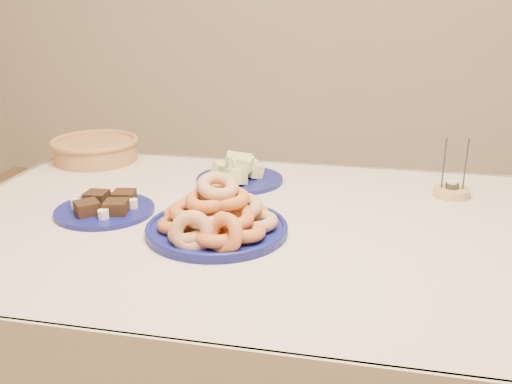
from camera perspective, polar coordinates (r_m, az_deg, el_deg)
dining_table at (r=1.53m, az=0.39°, el=-6.70°), size 1.71×1.11×0.75m
donut_platter at (r=1.40m, az=-3.99°, el=-2.68°), size 0.38×0.38×0.16m
melon_plate at (r=1.79m, az=-1.62°, el=1.90°), size 0.36×0.36×0.09m
brownie_plate at (r=1.59m, az=-14.84°, el=-1.52°), size 0.35×0.35×0.05m
wicker_basket at (r=2.09m, az=-15.77°, el=4.18°), size 0.36×0.36×0.08m
candle_holder at (r=1.76m, az=18.97°, el=0.13°), size 0.11×0.11×0.17m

